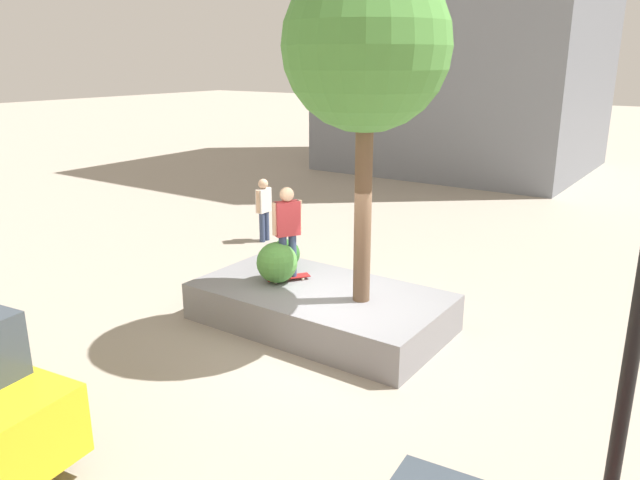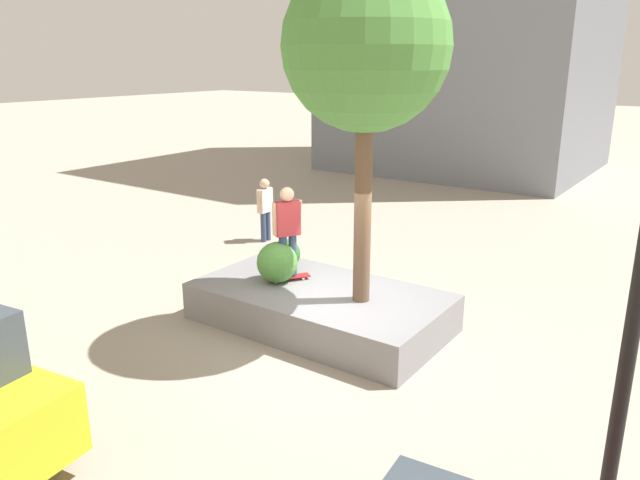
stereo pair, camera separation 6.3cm
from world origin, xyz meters
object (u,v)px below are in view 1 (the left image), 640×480
(skateboarder, at_px, (287,226))
(bystander_watching, at_px, (264,205))
(planter_ledge, at_px, (320,307))
(skateboard, at_px, (288,277))
(plaza_tree, at_px, (366,49))

(skateboarder, relative_size, bystander_watching, 1.02)
(planter_ledge, relative_size, skateboard, 5.64)
(plaza_tree, distance_m, bystander_watching, 7.08)
(plaza_tree, relative_size, skateboard, 6.88)
(plaza_tree, height_order, skateboarder, plaza_tree)
(skateboard, height_order, bystander_watching, bystander_watching)
(plaza_tree, distance_m, skateboard, 4.26)
(planter_ledge, relative_size, skateboarder, 2.64)
(skateboard, distance_m, bystander_watching, 4.79)
(plaza_tree, height_order, bystander_watching, plaza_tree)
(bystander_watching, bearing_deg, plaza_tree, 145.31)
(planter_ledge, distance_m, skateboarder, 1.54)
(skateboard, bearing_deg, skateboarder, 180.00)
(skateboarder, height_order, bystander_watching, skateboarder)
(skateboard, bearing_deg, plaza_tree, 178.60)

